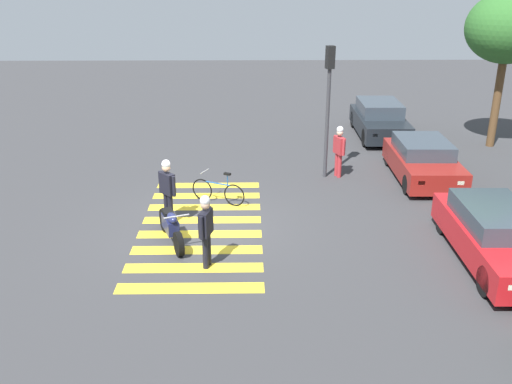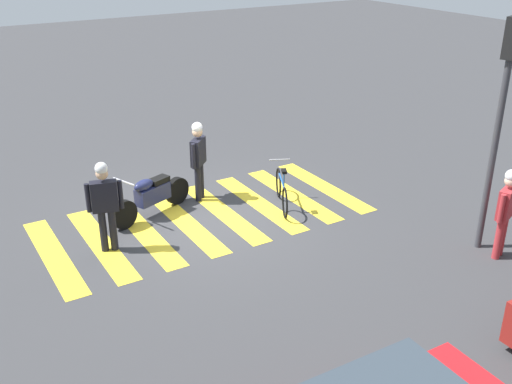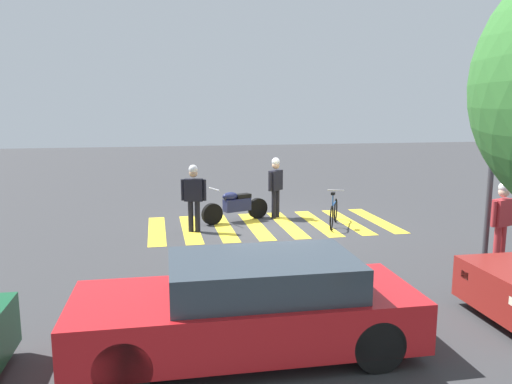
{
  "view_description": "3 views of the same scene",
  "coord_description": "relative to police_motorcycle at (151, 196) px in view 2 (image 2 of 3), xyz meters",
  "views": [
    {
      "loc": [
        13.83,
        1.29,
        6.49
      ],
      "look_at": [
        0.56,
        1.48,
        1.23
      ],
      "focal_mm": 39.53,
      "sensor_mm": 36.0,
      "label": 1
    },
    {
      "loc": [
        4.98,
        10.31,
        5.66
      ],
      "look_at": [
        -0.27,
        1.65,
        1.15
      ],
      "focal_mm": 42.11,
      "sensor_mm": 36.0,
      "label": 2
    },
    {
      "loc": [
        3.11,
        13.27,
        3.25
      ],
      "look_at": [
        0.69,
        1.24,
        1.17
      ],
      "focal_mm": 35.04,
      "sensor_mm": 36.0,
      "label": 3
    }
  ],
  "objects": [
    {
      "name": "crosswalk_stripes",
      "position": [
        -0.9,
        0.68,
        -0.45
      ],
      "size": [
        6.75,
        3.26,
        0.01
      ],
      "color": "yellow",
      "rests_on": "ground_plane"
    },
    {
      "name": "pedestrian_bystander",
      "position": [
        -4.84,
        4.97,
        0.55
      ],
      "size": [
        0.62,
        0.35,
        1.74
      ],
      "color": "#B22D33",
      "rests_on": "ground_plane"
    },
    {
      "name": "police_motorcycle",
      "position": [
        0.0,
        0.0,
        0.0
      ],
      "size": [
        2.03,
        0.98,
        1.02
      ],
      "color": "black",
      "rests_on": "ground_plane"
    },
    {
      "name": "ground_plane",
      "position": [
        -0.9,
        0.68,
        -0.45
      ],
      "size": [
        60.0,
        60.0,
        0.0
      ],
      "primitive_type": "plane",
      "color": "#38383A"
    },
    {
      "name": "leaning_bicycle",
      "position": [
        -2.58,
        1.07,
        -0.08
      ],
      "size": [
        0.81,
        1.59,
        1.0
      ],
      "color": "black",
      "rests_on": "ground_plane"
    },
    {
      "name": "traffic_light_pole",
      "position": [
        -4.84,
        4.53,
        2.43
      ],
      "size": [
        0.35,
        0.3,
        4.3
      ],
      "color": "#38383D",
      "rests_on": "ground_plane"
    },
    {
      "name": "officer_on_foot",
      "position": [
        1.27,
        0.99,
        0.58
      ],
      "size": [
        0.65,
        0.32,
        1.79
      ],
      "color": "black",
      "rests_on": "ground_plane"
    },
    {
      "name": "officer_by_motorcycle",
      "position": [
        -1.23,
        -0.22,
        0.6
      ],
      "size": [
        0.51,
        0.5,
        1.81
      ],
      "color": "black",
      "rests_on": "ground_plane"
    }
  ]
}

